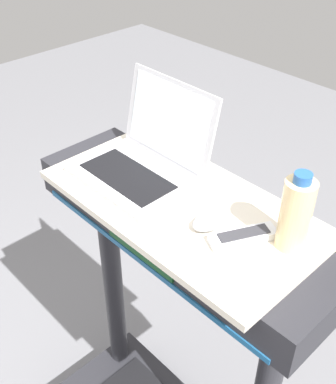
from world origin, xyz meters
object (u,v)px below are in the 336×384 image
Objects in this scene: laptop at (146,157)px; computer_mouse at (212,220)px; tv_remote at (245,236)px; water_bottle at (297,213)px.

computer_mouse is (0.28, -0.04, -0.03)m from laptop.
computer_mouse reaches higher than tv_remote.
tv_remote is at bearing 20.46° from computer_mouse.
laptop is at bearing 177.08° from tv_remote.
laptop reaches higher than tv_remote.
water_bottle is 1.19× the size of tv_remote.
tv_remote is at bearing -4.34° from laptop.
laptop is 1.63× the size of water_bottle.
water_bottle reaches higher than tv_remote.
laptop is 1.95× the size of tv_remote.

